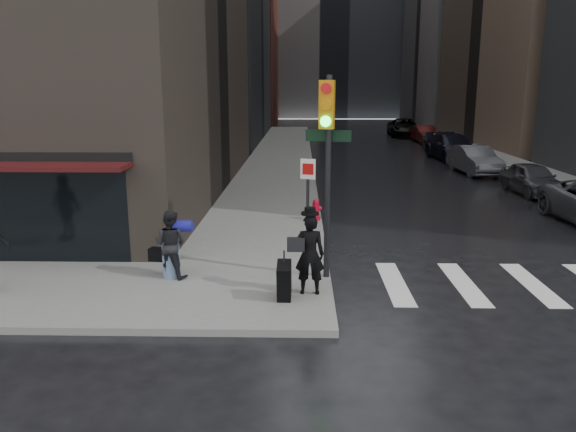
% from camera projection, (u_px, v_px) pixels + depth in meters
% --- Properties ---
extents(ground, '(140.00, 140.00, 0.00)m').
position_uv_depth(ground, '(241.00, 297.00, 12.24)').
color(ground, black).
rests_on(ground, ground).
extents(sidewalk_left, '(4.00, 50.00, 0.15)m').
position_uv_depth(sidewalk_left, '(282.00, 153.00, 38.53)').
color(sidewalk_left, slate).
rests_on(sidewalk_left, ground).
extents(sidewalk_right, '(3.00, 50.00, 0.15)m').
position_uv_depth(sidewalk_right, '(480.00, 153.00, 38.23)').
color(sidewalk_right, slate).
rests_on(sidewalk_right, ground).
extents(crosswalk, '(8.50, 3.00, 0.01)m').
position_uv_depth(crosswalk, '(567.00, 284.00, 13.04)').
color(crosswalk, silver).
rests_on(crosswalk, ground).
extents(bldg_left_far, '(22.00, 20.00, 26.00)m').
position_uv_depth(bldg_left_far, '(187.00, 17.00, 70.02)').
color(bldg_left_far, brown).
rests_on(bldg_left_far, ground).
extents(bldg_right_far, '(22.00, 20.00, 25.00)m').
position_uv_depth(bldg_right_far, '(513.00, 17.00, 65.37)').
color(bldg_right_far, slate).
rests_on(bldg_right_far, ground).
extents(bldg_distant, '(40.00, 12.00, 32.00)m').
position_uv_depth(bldg_distant, '(333.00, 9.00, 84.52)').
color(bldg_distant, slate).
rests_on(bldg_distant, ground).
extents(man_overcoat, '(1.00, 0.95, 1.92)m').
position_uv_depth(man_overcoat, '(304.00, 258.00, 11.81)').
color(man_overcoat, black).
rests_on(man_overcoat, ground).
extents(man_jeans, '(1.12, 0.81, 1.60)m').
position_uv_depth(man_jeans, '(170.00, 244.00, 12.91)').
color(man_jeans, black).
rests_on(man_jeans, ground).
extents(traffic_light, '(1.12, 0.62, 4.59)m').
position_uv_depth(traffic_light, '(326.00, 151.00, 12.38)').
color(traffic_light, black).
rests_on(traffic_light, ground).
extents(fire_hydrant, '(0.41, 0.31, 0.70)m').
position_uv_depth(fire_hydrant, '(316.00, 211.00, 18.66)').
color(fire_hydrant, '#AB0A1E').
rests_on(fire_hydrant, ground).
extents(parked_car_1, '(1.75, 3.98, 1.33)m').
position_uv_depth(parked_car_1, '(532.00, 179.00, 23.94)').
color(parked_car_1, '#404045').
rests_on(parked_car_1, ground).
extents(parked_car_2, '(1.93, 4.58, 1.47)m').
position_uv_depth(parked_car_2, '(475.00, 160.00, 29.58)').
color(parked_car_2, '#4D4E53').
rests_on(parked_car_2, ground).
extents(parked_car_3, '(2.71, 5.74, 1.62)m').
position_uv_depth(parked_car_3, '(452.00, 147.00, 35.20)').
color(parked_car_3, black).
rests_on(parked_car_3, ground).
extents(parked_car_4, '(2.01, 4.27, 1.41)m').
position_uv_depth(parked_car_4, '(439.00, 140.00, 40.86)').
color(parked_car_4, '#39393E').
rests_on(parked_car_4, ground).
extents(parked_car_5, '(1.71, 4.25, 1.37)m').
position_uv_depth(parked_car_5, '(425.00, 134.00, 46.51)').
color(parked_car_5, '#430F0D').
rests_on(parked_car_5, ground).
extents(parked_car_6, '(3.03, 6.04, 1.64)m').
position_uv_depth(parked_car_6, '(404.00, 128.00, 52.14)').
color(parked_car_6, black).
rests_on(parked_car_6, ground).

